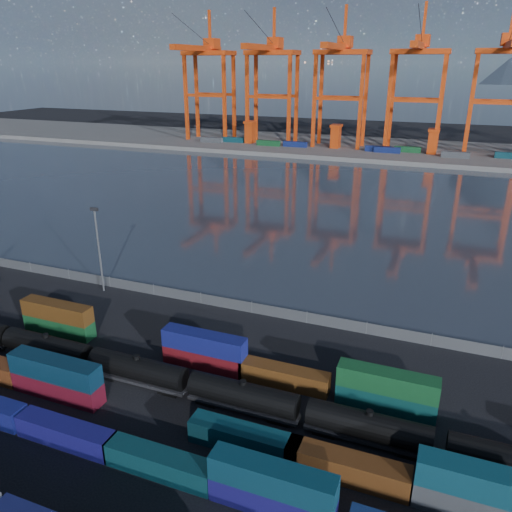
% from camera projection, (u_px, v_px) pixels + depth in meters
% --- Properties ---
extents(ground, '(700.00, 700.00, 0.00)m').
position_uv_depth(ground, '(170.00, 409.00, 63.45)').
color(ground, black).
rests_on(ground, ground).
extents(harbor_water, '(700.00, 700.00, 0.00)m').
position_uv_depth(harbor_water, '(344.00, 204.00, 154.53)').
color(harbor_water, '#2A313C').
rests_on(harbor_water, ground).
extents(far_quay, '(700.00, 70.00, 2.00)m').
position_uv_depth(far_quay, '(390.00, 150.00, 245.26)').
color(far_quay, '#514F4C').
rests_on(far_quay, ground).
extents(container_row_south, '(127.92, 2.56, 5.46)m').
position_uv_depth(container_row_south, '(88.00, 437.00, 55.98)').
color(container_row_south, '#45484A').
rests_on(container_row_south, ground).
extents(container_row_mid, '(129.98, 2.66, 5.68)m').
position_uv_depth(container_row_mid, '(200.00, 423.00, 58.04)').
color(container_row_mid, '#404345').
rests_on(container_row_mid, ground).
extents(container_row_north, '(128.73, 2.54, 5.40)m').
position_uv_depth(container_row_north, '(248.00, 361.00, 69.04)').
color(container_row_north, navy).
rests_on(container_row_north, ground).
extents(tanker_string, '(123.19, 3.16, 4.52)m').
position_uv_depth(tanker_string, '(91.00, 358.00, 70.11)').
color(tanker_string, black).
rests_on(tanker_string, ground).
extents(waterfront_fence, '(160.12, 0.12, 2.20)m').
position_uv_depth(waterfront_fence, '(252.00, 308.00, 87.37)').
color(waterfront_fence, '#595B5E').
rests_on(waterfront_fence, ground).
extents(yard_light_mast, '(1.60, 0.40, 16.60)m').
position_uv_depth(yard_light_mast, '(98.00, 245.00, 92.85)').
color(yard_light_mast, slate).
rests_on(yard_light_mast, ground).
extents(gantry_cranes, '(200.35, 48.67, 65.91)m').
position_uv_depth(gantry_cranes, '(379.00, 64.00, 227.68)').
color(gantry_cranes, red).
rests_on(gantry_cranes, ground).
extents(quay_containers, '(172.58, 10.99, 2.60)m').
position_uv_depth(quay_containers, '(362.00, 148.00, 235.56)').
color(quay_containers, navy).
rests_on(quay_containers, far_quay).
extents(straddle_carriers, '(140.00, 7.00, 11.10)m').
position_uv_depth(straddle_carriers, '(383.00, 138.00, 234.96)').
color(straddle_carriers, red).
rests_on(straddle_carriers, far_quay).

